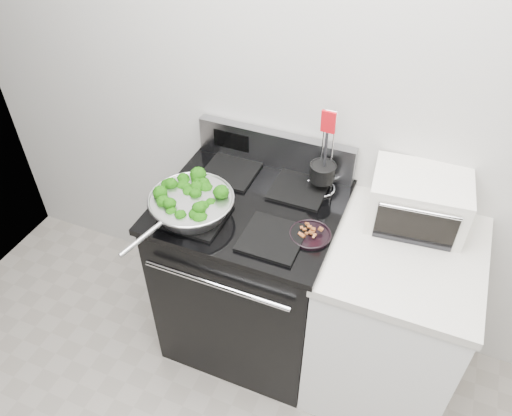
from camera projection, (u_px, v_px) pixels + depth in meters
The scene contains 8 objects.
back_wall at pixel (348, 98), 2.06m from camera, with size 4.00×0.02×2.70m, color #B4B1AB.
gas_range at pixel (251, 273), 2.48m from camera, with size 0.79×0.69×1.13m.
counter at pixel (387, 320), 2.30m from camera, with size 0.62×0.68×0.92m.
skillet at pixel (191, 204), 2.08m from camera, with size 0.36×0.57×0.08m.
broccoli_pile at pixel (191, 200), 2.07m from camera, with size 0.29×0.29×0.10m, color black, non-canonical shape.
bacon_plate at pixel (310, 233), 2.01m from camera, with size 0.17×0.17×0.04m.
utensil_holder at pixel (322, 177), 2.20m from camera, with size 0.13×0.13×0.41m.
toaster_oven at pixel (418, 200), 2.06m from camera, with size 0.42×0.33×0.22m.
Camera 1 is at (0.35, -0.10, 2.37)m, focal length 35.00 mm.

